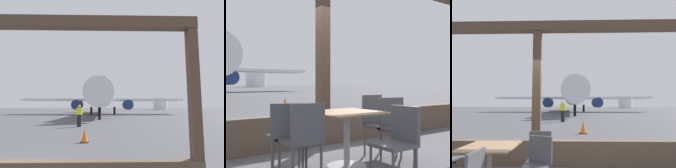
{
  "view_description": "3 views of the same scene",
  "coord_description": "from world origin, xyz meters",
  "views": [
    {
      "loc": [
        2.53,
        -3.78,
        1.63
      ],
      "look_at": [
        3.07,
        19.45,
        4.39
      ],
      "focal_mm": 29.9,
      "sensor_mm": 36.0,
      "label": 1
    },
    {
      "loc": [
        -2.73,
        -4.32,
        1.11
      ],
      "look_at": [
        0.07,
        -0.38,
        1.1
      ],
      "focal_mm": 44.71,
      "sensor_mm": 36.0,
      "label": 2
    },
    {
      "loc": [
        0.78,
        -4.49,
        1.4
      ],
      "look_at": [
        0.25,
        15.89,
        3.73
      ],
      "focal_mm": 29.65,
      "sensor_mm": 36.0,
      "label": 3
    }
  ],
  "objects": [
    {
      "name": "ground_plane",
      "position": [
        0.0,
        40.0,
        0.0
      ],
      "size": [
        220.0,
        220.0,
        0.0
      ],
      "primitive_type": "plane",
      "color": "#4C4C51"
    },
    {
      "name": "airplane",
      "position": [
        1.54,
        33.37,
        3.18
      ],
      "size": [
        31.33,
        36.01,
        9.93
      ],
      "color": "silver",
      "rests_on": "ground"
    },
    {
      "name": "ground_crew_worker",
      "position": [
        0.26,
        11.34,
        0.9
      ],
      "size": [
        0.51,
        0.32,
        1.74
      ],
      "color": "black",
      "rests_on": "ground"
    },
    {
      "name": "traffic_cone",
      "position": [
        1.49,
        4.88,
        0.29
      ],
      "size": [
        0.36,
        0.36,
        0.62
      ],
      "color": "orange",
      "rests_on": "ground"
    },
    {
      "name": "fuel_storage_tank",
      "position": [
        26.51,
        80.96,
        2.65
      ],
      "size": [
        6.2,
        6.2,
        5.29
      ],
      "primitive_type": "cylinder",
      "color": "white",
      "rests_on": "ground"
    }
  ]
}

